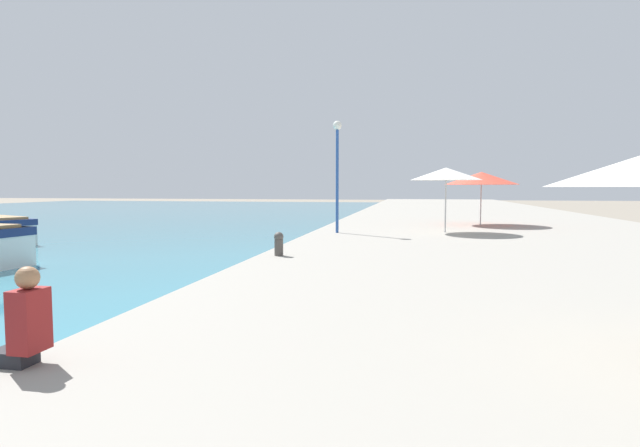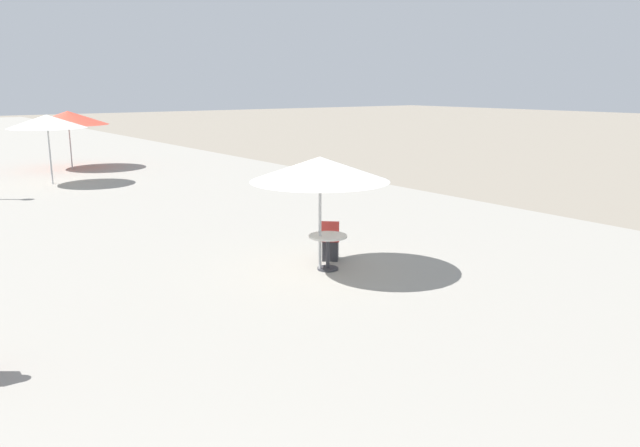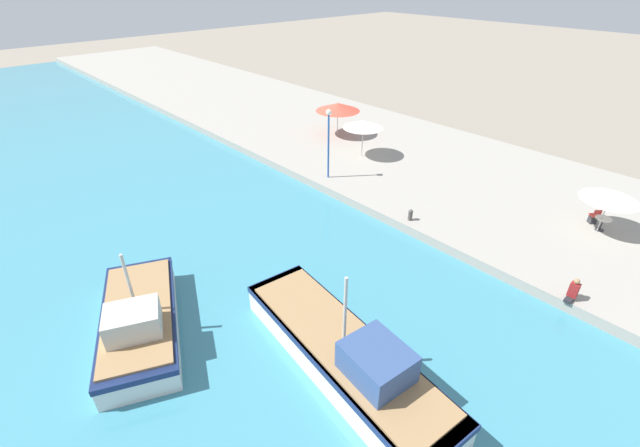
{
  "view_description": "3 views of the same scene",
  "coord_description": "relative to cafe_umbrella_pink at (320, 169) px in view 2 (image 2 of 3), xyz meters",
  "views": [
    {
      "loc": [
        4.25,
        2.53,
        2.44
      ],
      "look_at": [
        1.5,
        16.98,
        1.37
      ],
      "focal_mm": 28.0,
      "sensor_mm": 36.0,
      "label": 1
    },
    {
      "loc": [
        -0.37,
        -1.9,
        4.34
      ],
      "look_at": [
        7.03,
        8.15,
        1.57
      ],
      "focal_mm": 35.0,
      "sensor_mm": 36.0,
      "label": 2
    },
    {
      "loc": [
        -16.91,
        4.01,
        12.72
      ],
      "look_at": [
        -4.0,
        18.0,
        1.17
      ],
      "focal_mm": 24.0,
      "sensor_mm": 36.0,
      "label": 3
    }
  ],
  "objects": [
    {
      "name": "quay_promenade",
      "position": [
        0.97,
        28.85,
        -2.41
      ],
      "size": [
        16.0,
        90.0,
        0.57
      ],
      "color": "gray",
      "rests_on": "ground_plane"
    },
    {
      "name": "cafe_umbrella_striped",
      "position": [
        0.45,
        20.16,
        0.19
      ],
      "size": [
        3.59,
        3.59,
        2.63
      ],
      "color": "#B7B7B7",
      "rests_on": "quay_promenade"
    },
    {
      "name": "cafe_umbrella_pink",
      "position": [
        0.0,
        0.0,
        0.0
      ],
      "size": [
        2.84,
        2.84,
        2.37
      ],
      "color": "#B7B7B7",
      "rests_on": "quay_promenade"
    },
    {
      "name": "cafe_chair_left",
      "position": [
        0.65,
        0.49,
        -1.8
      ],
      "size": [
        0.58,
        0.59,
        0.91
      ],
      "rotation": [
        0.0,
        0.0,
        -0.72
      ],
      "color": "#2D2D33",
      "rests_on": "quay_promenade"
    },
    {
      "name": "cafe_umbrella_white",
      "position": [
        -1.52,
        15.6,
        0.3
      ],
      "size": [
        2.91,
        2.91,
        2.68
      ],
      "color": "#B7B7B7",
      "rests_on": "quay_promenade"
    },
    {
      "name": "cafe_table",
      "position": [
        0.17,
        -0.05,
        -1.59
      ],
      "size": [
        0.8,
        0.8,
        0.74
      ],
      "color": "#333338",
      "rests_on": "quay_promenade"
    }
  ]
}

